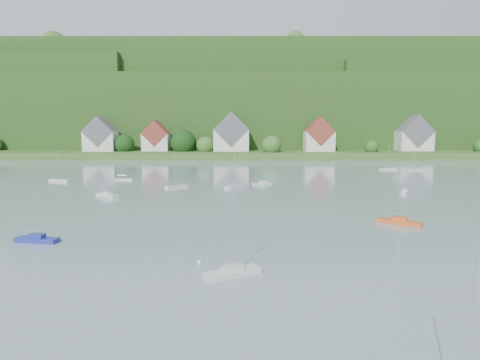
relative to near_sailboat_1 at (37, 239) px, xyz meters
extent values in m
cube|color=#315620|center=(15.97, 154.43, 1.08)|extent=(600.00, 60.00, 3.00)
cube|color=#1C3C13|center=(15.97, 229.43, 19.58)|extent=(620.00, 160.00, 40.00)
cube|color=#1C3C13|center=(25.97, 224.43, 27.58)|extent=(240.00, 130.00, 60.00)
sphere|color=#2C5920|center=(9.17, 138.31, 5.24)|extent=(8.19, 8.19, 8.19)
sphere|color=#2C5920|center=(-35.99, 140.50, 4.69)|extent=(6.49, 6.49, 6.49)
sphere|color=#2C5920|center=(62.82, 146.51, 6.54)|extent=(12.16, 12.16, 12.16)
sphere|color=#2C5920|center=(38.96, 134.36, 5.42)|extent=(8.73, 8.73, 8.73)
sphere|color=black|center=(-27.90, 140.29, 5.61)|extent=(9.32, 9.32, 9.32)
sphere|color=#215318|center=(83.81, 136.12, 4.61)|extent=(6.24, 6.24, 6.24)
sphere|color=black|center=(105.40, 148.97, 5.24)|extent=(8.16, 8.16, 8.16)
sphere|color=black|center=(-1.03, 140.79, 6.46)|extent=(11.92, 11.92, 11.92)
sphere|color=#2C5920|center=(-103.74, 182.97, 51.42)|extent=(10.52, 10.52, 10.52)
sphere|color=#215318|center=(-68.30, 217.57, 51.38)|extent=(10.29, 10.29, 10.29)
sphere|color=black|center=(-52.19, 205.81, 50.84)|extent=(7.18, 7.18, 7.18)
sphere|color=#215318|center=(55.47, 209.46, 59.83)|extent=(12.83, 12.83, 12.83)
sphere|color=#2C5920|center=(-23.96, 196.61, 59.02)|extent=(8.18, 8.18, 8.18)
sphere|color=#215318|center=(17.08, 234.08, 59.81)|extent=(12.73, 12.73, 12.73)
sphere|color=#215318|center=(99.37, 198.96, 59.60)|extent=(11.50, 11.50, 11.50)
sphere|color=#215318|center=(76.68, 229.31, 60.15)|extent=(14.65, 14.65, 14.65)
sphere|color=#2C5920|center=(55.22, 185.72, 59.67)|extent=(11.95, 11.95, 11.95)
sphere|color=#215318|center=(135.41, 193.01, 59.29)|extent=(9.76, 9.76, 9.76)
sphere|color=#2C5920|center=(-31.17, 228.72, 58.82)|extent=(7.07, 7.07, 7.07)
sphere|color=black|center=(12.50, 197.73, 59.02)|extent=(8.21, 8.21, 8.21)
sphere|color=#2C5920|center=(-6.85, 221.53, 59.73)|extent=(12.24, 12.24, 12.24)
sphere|color=#2C5920|center=(130.48, 197.41, 59.16)|extent=(9.00, 9.00, 9.00)
sphere|color=#2C5920|center=(-79.53, 190.33, 59.97)|extent=(13.65, 13.65, 13.65)
sphere|color=#215318|center=(117.00, 212.40, 58.99)|extent=(8.03, 8.03, 8.03)
sphere|color=#2C5920|center=(116.45, 212.79, 48.20)|extent=(14.97, 14.97, 14.97)
sphere|color=#215318|center=(94.64, 210.25, 47.29)|extent=(9.78, 9.78, 9.78)
sphere|color=#215318|center=(135.65, 209.14, 47.69)|extent=(12.02, 12.02, 12.02)
sphere|color=black|center=(153.87, 190.45, 47.61)|extent=(11.57, 11.57, 11.57)
sphere|color=#215318|center=(138.40, 177.16, 47.80)|extent=(12.65, 12.65, 12.65)
sphere|color=#2C5920|center=(115.11, 201.65, 47.24)|extent=(9.48, 9.48, 9.48)
sphere|color=#215318|center=(-24.01, 216.57, 41.69)|extent=(12.01, 12.01, 12.01)
sphere|color=black|center=(134.64, 206.78, 42.22)|extent=(15.08, 15.08, 15.08)
sphere|color=#2C5920|center=(124.38, 222.45, 42.38)|extent=(15.99, 15.99, 15.99)
sphere|color=black|center=(12.27, 226.64, 42.33)|extent=(15.72, 15.72, 15.72)
sphere|color=#215318|center=(26.85, 222.35, 41.43)|extent=(10.54, 10.54, 10.54)
cube|color=silver|center=(-39.03, 141.43, 7.08)|extent=(14.00, 10.00, 9.00)
cube|color=#54545C|center=(-39.03, 141.43, 11.58)|extent=(14.00, 10.40, 14.00)
cube|color=silver|center=(-14.03, 143.43, 6.58)|extent=(12.00, 9.00, 8.00)
cube|color=maroon|center=(-14.03, 143.43, 10.58)|extent=(12.00, 9.36, 12.00)
cube|color=silver|center=(20.97, 142.43, 7.58)|extent=(16.00, 11.00, 10.00)
cube|color=#54545C|center=(20.97, 142.43, 12.58)|extent=(16.00, 11.44, 16.00)
cube|color=silver|center=(60.97, 140.43, 7.08)|extent=(13.00, 10.00, 9.00)
cube|color=maroon|center=(60.97, 140.43, 11.58)|extent=(13.00, 10.40, 13.00)
cube|color=silver|center=(105.97, 144.43, 7.08)|extent=(15.00, 10.00, 9.00)
cube|color=#54545C|center=(105.97, 144.43, 11.58)|extent=(15.00, 10.40, 15.00)
cube|color=navy|center=(0.00, 0.00, -0.14)|extent=(5.66, 2.46, 0.55)
cube|color=navy|center=(0.00, 0.00, 0.38)|extent=(2.08, 1.39, 0.50)
cylinder|color=silver|center=(0.00, 0.00, 3.56)|extent=(0.10, 0.10, 6.85)
cylinder|color=silver|center=(-0.81, 0.14, 1.03)|extent=(2.98, 0.60, 0.08)
cylinder|color=silver|center=(35.10, -33.80, 4.92)|extent=(0.10, 0.10, 9.20)
cube|color=silver|center=(24.60, -11.74, -0.13)|extent=(5.79, 4.13, 0.57)
cube|color=silver|center=(24.60, -11.74, 0.41)|extent=(2.29, 1.94, 0.50)
cylinder|color=silver|center=(24.60, -11.74, 3.73)|extent=(0.10, 0.10, 7.14)
cylinder|color=silver|center=(23.85, -12.14, 1.06)|extent=(2.80, 1.57, 0.08)
cube|color=#D15524|center=(48.73, 9.56, -0.11)|extent=(6.06, 5.04, 0.62)
cube|color=#D15524|center=(48.73, 9.56, 0.45)|extent=(2.48, 2.26, 0.50)
cylinder|color=silver|center=(48.73, 9.56, 4.09)|extent=(0.10, 0.10, 7.77)
cylinder|color=silver|center=(47.98, 10.10, 1.10)|extent=(2.82, 2.06, 0.08)
sphere|color=white|center=(21.06, -8.21, -0.42)|extent=(0.47, 0.47, 0.47)
cube|color=silver|center=(24.02, 46.59, -0.12)|extent=(5.06, 5.63, 0.59)
cylinder|color=silver|center=(24.02, 46.59, 3.88)|extent=(0.10, 0.10, 7.42)
cylinder|color=silver|center=(23.45, 45.90, 1.08)|extent=(2.14, 2.57, 0.08)
cube|color=silver|center=(74.10, 86.43, -0.11)|extent=(6.37, 3.42, 0.61)
cylinder|color=silver|center=(74.10, 86.43, 4.03)|extent=(0.10, 0.10, 7.67)
cylinder|color=silver|center=(73.22, 86.16, 1.10)|extent=(3.25, 1.05, 0.08)
cube|color=silver|center=(60.81, 38.23, -0.18)|extent=(3.58, 4.68, 0.47)
cube|color=silver|center=(60.81, 38.23, 0.30)|extent=(1.64, 1.88, 0.50)
cylinder|color=silver|center=(60.81, 38.23, 2.98)|extent=(0.10, 0.10, 5.86)
cylinder|color=silver|center=(60.44, 37.63, 0.95)|extent=(1.42, 2.24, 0.08)
cube|color=silver|center=(-5.76, 59.63, -0.18)|extent=(4.70, 1.49, 0.46)
cylinder|color=silver|center=(-5.76, 59.63, 2.95)|extent=(0.10, 0.10, 5.81)
cylinder|color=silver|center=(-6.46, 59.66, 0.95)|extent=(2.56, 0.18, 0.08)
cube|color=silver|center=(10.24, 46.22, -0.14)|extent=(5.12, 4.99, 0.56)
cylinder|color=silver|center=(10.24, 46.22, 3.63)|extent=(0.10, 0.10, 6.98)
cylinder|color=silver|center=(9.64, 45.64, 1.04)|extent=(2.28, 2.18, 0.08)
cube|color=silver|center=(30.64, 51.63, -0.16)|extent=(5.21, 3.65, 0.51)
cube|color=silver|center=(30.64, 51.63, 0.35)|extent=(2.06, 1.72, 0.50)
cylinder|color=silver|center=(30.64, 51.63, 3.30)|extent=(0.10, 0.10, 6.41)
cylinder|color=silver|center=(29.96, 51.28, 1.00)|extent=(2.53, 1.38, 0.08)
cube|color=silver|center=(-21.89, 57.21, -0.11)|extent=(6.34, 3.64, 0.61)
cylinder|color=silver|center=(-21.89, 57.21, 4.02)|extent=(0.10, 0.10, 7.64)
cylinder|color=silver|center=(-22.76, 57.51, 1.10)|extent=(3.20, 1.19, 0.08)
cube|color=silver|center=(-1.92, 33.41, -0.12)|extent=(5.61, 4.92, 0.59)
cube|color=silver|center=(-1.92, 33.41, 0.42)|extent=(2.32, 2.17, 0.50)
cylinder|color=silver|center=(-1.92, 33.41, 3.83)|extent=(0.10, 0.10, 7.32)
cylinder|color=silver|center=(-2.61, 33.96, 1.07)|extent=(2.58, 2.06, 0.08)
cube|color=silver|center=(81.55, 84.01, -0.13)|extent=(5.87, 3.63, 0.57)
cylinder|color=silver|center=(81.55, 84.01, 3.71)|extent=(0.10, 0.10, 7.12)
cylinder|color=silver|center=(80.76, 83.68, 1.05)|extent=(2.93, 1.26, 0.08)
camera|label=1|loc=(25.44, -50.36, 13.89)|focal=31.18mm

